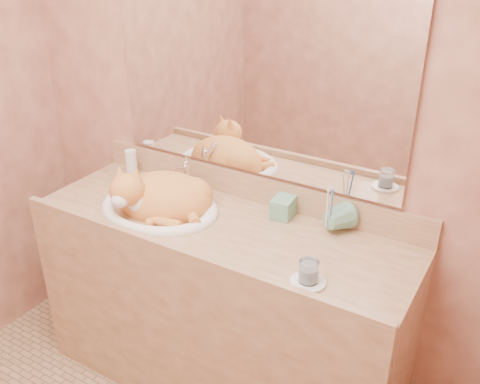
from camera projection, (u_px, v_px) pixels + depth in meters
The scene contains 12 objects.
wall_back at pixel (254, 111), 2.19m from camera, with size 2.40×0.02×2.50m, color brown.
vanity_counter at pixel (220, 308), 2.35m from camera, with size 1.60×0.55×0.85m, color brown, non-canonical shape.
mirror at pixel (252, 78), 2.11m from camera, with size 1.30×0.02×0.80m, color white.
sink_basin at pixel (158, 192), 2.24m from camera, with size 0.52×0.43×0.16m, color white, non-canonical shape.
faucet at pixel (186, 175), 2.39m from camera, with size 0.04×0.11×0.16m, color silver, non-canonical shape.
cat at pixel (160, 195), 2.24m from camera, with size 0.41×0.34×0.22m, color #C7712E, non-canonical shape.
soap_dispenser at pixel (279, 202), 2.14m from camera, with size 0.08×0.09×0.19m, color #65A285.
toothbrush_cup at pixel (328, 223), 2.07m from camera, with size 0.12×0.12×0.11m, color #65A285.
toothbrushes at pixel (329, 207), 2.03m from camera, with size 0.03×0.03×0.21m, color silver, non-canonical shape.
saucer at pixel (308, 282), 1.80m from camera, with size 0.12×0.12×0.01m, color white.
water_glass at pixel (309, 271), 1.78m from camera, with size 0.07×0.07×0.08m, color white.
lotion_bottle at pixel (131, 163), 2.55m from camera, with size 0.05×0.05×0.13m, color silver.
Camera 1 is at (1.03, -0.83, 1.94)m, focal length 40.00 mm.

